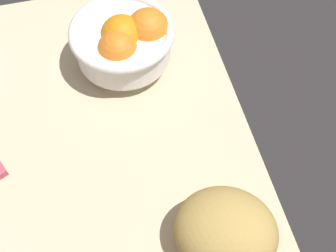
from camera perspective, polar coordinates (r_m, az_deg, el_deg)
The scene contains 3 objects.
ground_plane at distance 82.38cm, azimuth -11.59°, elevation -1.67°, with size 72.37×61.07×3.00cm, color beige.
fruit_bowl at distance 84.54cm, azimuth -5.46°, elevation 10.76°, with size 19.34×19.34×11.46cm.
bread_loaf at distance 67.47cm, azimuth 7.31°, elevation -13.04°, with size 15.28×13.55×9.61cm, color #B2904A.
Camera 1 is at (43.57, 6.17, 68.14)cm, focal length 48.16 mm.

